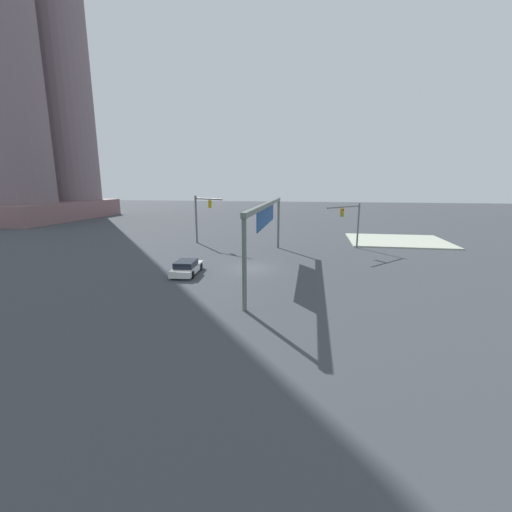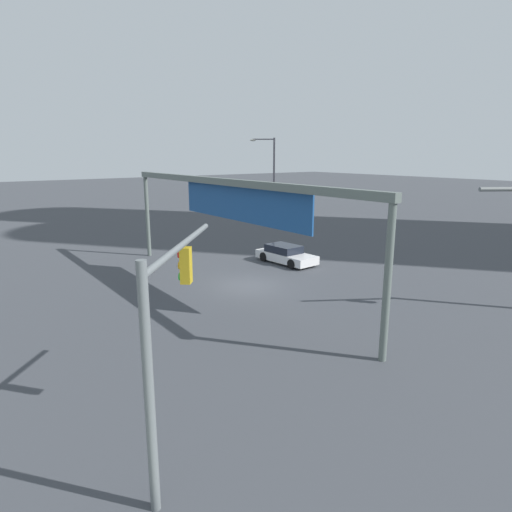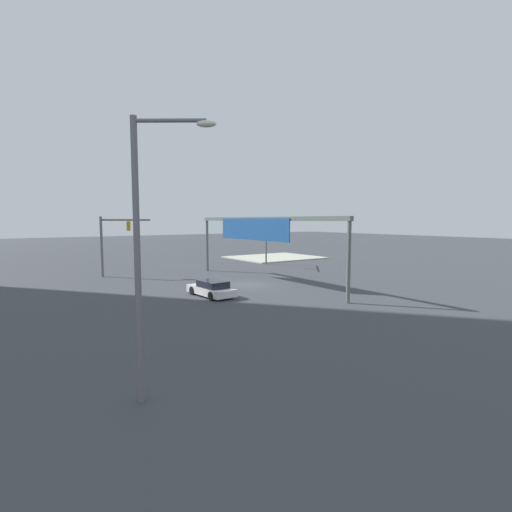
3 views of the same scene
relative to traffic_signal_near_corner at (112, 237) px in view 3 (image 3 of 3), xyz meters
The scene contains 7 objects.
ground_plane 15.17m from the traffic_signal_near_corner, 143.89° to the right, with size 227.57×227.57×0.00m, color #3B3E44.
sidewalk_corner 26.48m from the traffic_signal_near_corner, 76.66° to the right, with size 10.67×12.61×0.15m, color #B5BBA7.
traffic_signal_near_corner is the anchor object (origin of this frame).
traffic_signal_opposite_side 18.50m from the traffic_signal_near_corner, 93.14° to the right, with size 4.54×4.05×5.38m.
streetlamp_curved_arm 29.18m from the traffic_signal_near_corner, 167.69° to the left, with size 1.66×2.19×8.83m.
overhead_sign_gantry 15.24m from the traffic_signal_near_corner, 138.98° to the right, with size 21.17×0.43×6.02m.
sedan_car_approaching 15.44m from the traffic_signal_near_corner, 166.70° to the right, with size 4.50×2.11×1.21m.
Camera 3 is at (-28.16, 18.73, 5.74)m, focal length 26.87 mm.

